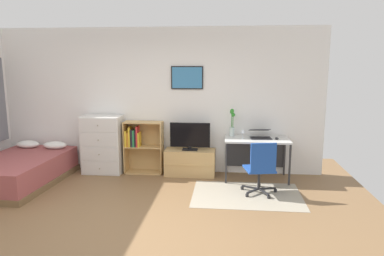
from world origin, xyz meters
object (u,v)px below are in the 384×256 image
at_px(office_chair, 261,167).
at_px(bamboo_vase, 232,123).
at_px(dresser, 103,145).
at_px(television, 190,137).
at_px(bookshelf, 140,144).
at_px(bed, 20,170).
at_px(laptop, 260,134).
at_px(tv_stand, 190,162).
at_px(desk, 256,145).
at_px(wine_glass, 243,131).
at_px(computer_mouse, 277,138).

height_order(office_chair, bamboo_vase, bamboo_vase).
distance_m(dresser, television, 1.66).
bearing_deg(bookshelf, television, -4.66).
bearing_deg(bed, laptop, 12.39).
relative_size(dresser, tv_stand, 1.18).
relative_size(bed, bookshelf, 2.03).
height_order(television, desk, television).
bearing_deg(dresser, television, -0.25).
xyz_separation_m(dresser, bamboo_vase, (2.41, 0.09, 0.43)).
relative_size(bookshelf, bamboo_vase, 1.96).
bearing_deg(wine_glass, bookshelf, 173.94).
xyz_separation_m(laptop, computer_mouse, (0.28, -0.11, -0.05)).
height_order(office_chair, wine_glass, wine_glass).
bearing_deg(television, dresser, 179.75).
bearing_deg(dresser, office_chair, -17.28).
bearing_deg(television, laptop, -0.43).
height_order(bed, television, television).
bearing_deg(laptop, desk, 178.54).
bearing_deg(dresser, tv_stand, 0.52).
xyz_separation_m(computer_mouse, wine_glass, (-0.59, -0.01, 0.12)).
xyz_separation_m(laptop, wine_glass, (-0.31, -0.11, 0.07)).
distance_m(dresser, office_chair, 2.99).
bearing_deg(desk, office_chair, -89.48).
height_order(bed, office_chair, office_chair).
xyz_separation_m(office_chair, wine_glass, (-0.26, 0.76, 0.42)).
xyz_separation_m(bookshelf, tv_stand, (0.94, -0.05, -0.31)).
relative_size(laptop, wine_glass, 2.37).
bearing_deg(bookshelf, desk, -2.44).
xyz_separation_m(bed, bamboo_vase, (3.62, 0.84, 0.74)).
xyz_separation_m(bed, tv_stand, (2.86, 0.77, 0.00)).
relative_size(laptop, computer_mouse, 4.11).
distance_m(desk, wine_glass, 0.38).
distance_m(bookshelf, office_chair, 2.36).
distance_m(laptop, wine_glass, 0.34).
bearing_deg(bed, bamboo_vase, 15.38).
height_order(bookshelf, wine_glass, bookshelf).
relative_size(bookshelf, tv_stand, 1.06).
distance_m(bookshelf, laptop, 2.22).
bearing_deg(bed, television, 16.88).
bearing_deg(bookshelf, wine_glass, -6.06).
xyz_separation_m(dresser, wine_glass, (2.59, -0.13, 0.33)).
bearing_deg(dresser, bed, -148.12).
xyz_separation_m(bed, desk, (4.06, 0.73, 0.37)).
bearing_deg(television, office_chair, -36.13).
distance_m(office_chair, bamboo_vase, 1.19).
relative_size(bed, computer_mouse, 19.14).
height_order(bed, bamboo_vase, bamboo_vase).
relative_size(bookshelf, computer_mouse, 9.41).
bearing_deg(wine_glass, office_chair, -71.04).
distance_m(bookshelf, computer_mouse, 2.50).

